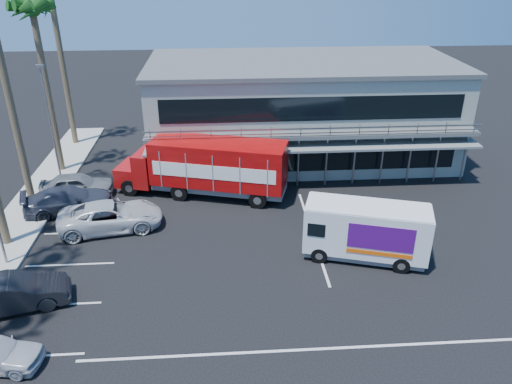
{
  "coord_description": "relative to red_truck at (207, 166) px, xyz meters",
  "views": [
    {
      "loc": [
        -2.88,
        -21.13,
        14.77
      ],
      "look_at": [
        -1.16,
        3.93,
        2.3
      ],
      "focal_mm": 35.0,
      "sensor_mm": 36.0,
      "label": 1
    }
  ],
  "objects": [
    {
      "name": "building",
      "position": [
        6.99,
        6.54,
        1.6
      ],
      "size": [
        22.4,
        12.0,
        7.3
      ],
      "color": "gray",
      "rests_on": "ground"
    },
    {
      "name": "parked_car_b",
      "position": [
        -8.51,
        -10.9,
        -1.26
      ],
      "size": [
        5.11,
        2.92,
        1.59
      ],
      "primitive_type": "imported",
      "rotation": [
        0.0,
        0.0,
        1.84
      ],
      "color": "black",
      "rests_on": "ground"
    },
    {
      "name": "parked_car_e",
      "position": [
        -8.51,
        0.38,
        -1.27
      ],
      "size": [
        4.82,
        2.43,
        1.57
      ],
      "primitive_type": "imported",
      "rotation": [
        0.0,
        0.0,
        1.7
      ],
      "color": "slate",
      "rests_on": "ground"
    },
    {
      "name": "curb_strip",
      "position": [
        -11.01,
        -2.4,
        -1.97
      ],
      "size": [
        3.0,
        32.0,
        0.16
      ],
      "primitive_type": "cube",
      "color": "#A5A399",
      "rests_on": "ground"
    },
    {
      "name": "parked_car_c",
      "position": [
        -5.51,
        -4.0,
        -1.24
      ],
      "size": [
        6.23,
        3.7,
        1.62
      ],
      "primitive_type": "imported",
      "rotation": [
        0.0,
        0.0,
        1.75
      ],
      "color": "silver",
      "rests_on": "ground"
    },
    {
      "name": "ground",
      "position": [
        3.99,
        -8.4,
        -2.05
      ],
      "size": [
        120.0,
        120.0,
        0.0
      ],
      "primitive_type": "plane",
      "color": "black",
      "rests_on": "ground"
    },
    {
      "name": "palm_e",
      "position": [
        -10.71,
        4.6,
        8.52
      ],
      "size": [
        2.8,
        2.8,
        12.25
      ],
      "color": "brown",
      "rests_on": "ground"
    },
    {
      "name": "light_pole_far",
      "position": [
        -10.21,
        2.6,
        2.45
      ],
      "size": [
        0.5,
        0.25,
        8.09
      ],
      "color": "gray",
      "rests_on": "ground"
    },
    {
      "name": "red_truck",
      "position": [
        0.0,
        0.0,
        0.0
      ],
      "size": [
        11.37,
        5.42,
        3.73
      ],
      "rotation": [
        0.0,
        0.0,
        -0.27
      ],
      "color": "#9F0D0C",
      "rests_on": "ground"
    },
    {
      "name": "white_van",
      "position": [
        8.24,
        -7.96,
        -0.44
      ],
      "size": [
        6.59,
        3.83,
        3.05
      ],
      "rotation": [
        0.0,
        0.0,
        -0.29
      ],
      "color": "white",
      "rests_on": "ground"
    },
    {
      "name": "parked_car_d",
      "position": [
        -8.51,
        -1.67,
        -1.29
      ],
      "size": [
        5.69,
        3.65,
        1.53
      ],
      "primitive_type": "imported",
      "rotation": [
        0.0,
        0.0,
        1.88
      ],
      "color": "#323643",
      "rests_on": "ground"
    }
  ]
}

